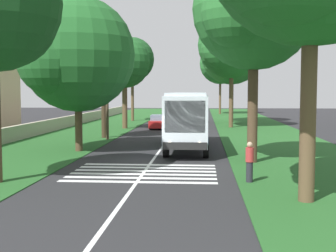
{
  "coord_description": "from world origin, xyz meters",
  "views": [
    {
      "loc": [
        -24.31,
        -2.75,
        3.81
      ],
      "look_at": [
        4.66,
        -0.54,
        1.6
      ],
      "focal_mm": 48.69,
      "sensor_mm": 36.0,
      "label": 1
    }
  ],
  "objects_px": {
    "roadside_tree_left_2": "(77,58)",
    "pedestrian": "(250,161)",
    "utility_pole": "(107,88)",
    "roadside_tree_right_0": "(230,47)",
    "trailing_car_0": "(159,122)",
    "roadside_tree_right_4": "(220,64)",
    "roadside_tree_right_1": "(251,13)",
    "roadside_tree_right_2": "(230,55)",
    "trailing_car_1": "(197,117)",
    "coach_bus": "(188,117)",
    "roadside_tree_left_3": "(123,64)",
    "roadside_tree_left_4": "(131,60)",
    "roadside_tree_left_0": "(101,54)"
  },
  "relations": [
    {
      "from": "coach_bus",
      "to": "utility_pole",
      "type": "distance_m",
      "value": 8.64
    },
    {
      "from": "roadside_tree_right_0",
      "to": "trailing_car_0",
      "type": "bearing_deg",
      "value": 105.65
    },
    {
      "from": "roadside_tree_left_2",
      "to": "roadside_tree_right_0",
      "type": "bearing_deg",
      "value": -28.41
    },
    {
      "from": "roadside_tree_left_0",
      "to": "pedestrian",
      "type": "relative_size",
      "value": 5.5
    },
    {
      "from": "roadside_tree_left_4",
      "to": "roadside_tree_right_4",
      "type": "bearing_deg",
      "value": -32.56
    },
    {
      "from": "trailing_car_1",
      "to": "utility_pole",
      "type": "relative_size",
      "value": 0.55
    },
    {
      "from": "roadside_tree_right_0",
      "to": "roadside_tree_left_0",
      "type": "bearing_deg",
      "value": 137.46
    },
    {
      "from": "trailing_car_1",
      "to": "trailing_car_0",
      "type": "bearing_deg",
      "value": 158.79
    },
    {
      "from": "trailing_car_0",
      "to": "roadside_tree_right_4",
      "type": "height_order",
      "value": "roadside_tree_right_4"
    },
    {
      "from": "roadside_tree_right_1",
      "to": "roadside_tree_right_2",
      "type": "distance_m",
      "value": 31.77
    },
    {
      "from": "utility_pole",
      "to": "roadside_tree_left_0",
      "type": "bearing_deg",
      "value": 31.66
    },
    {
      "from": "roadside_tree_left_2",
      "to": "roadside_tree_right_4",
      "type": "height_order",
      "value": "roadside_tree_right_4"
    },
    {
      "from": "trailing_car_0",
      "to": "pedestrian",
      "type": "distance_m",
      "value": 28.17
    },
    {
      "from": "trailing_car_1",
      "to": "roadside_tree_right_1",
      "type": "xyz_separation_m",
      "value": [
        -31.29,
        -3.26,
        7.3
      ]
    },
    {
      "from": "trailing_car_1",
      "to": "roadside_tree_left_4",
      "type": "bearing_deg",
      "value": 77.26
    },
    {
      "from": "roadside_tree_right_2",
      "to": "roadside_tree_left_3",
      "type": "bearing_deg",
      "value": 132.26
    },
    {
      "from": "roadside_tree_right_0",
      "to": "pedestrian",
      "type": "distance_m",
      "value": 30.43
    },
    {
      "from": "roadside_tree_left_2",
      "to": "pedestrian",
      "type": "bearing_deg",
      "value": -134.01
    },
    {
      "from": "utility_pole",
      "to": "pedestrian",
      "type": "bearing_deg",
      "value": -149.95
    },
    {
      "from": "roadside_tree_left_3",
      "to": "roadside_tree_right_1",
      "type": "distance_m",
      "value": 23.91
    },
    {
      "from": "roadside_tree_left_0",
      "to": "roadside_tree_right_4",
      "type": "distance_m",
      "value": 41.52
    },
    {
      "from": "roadside_tree_right_4",
      "to": "utility_pole",
      "type": "distance_m",
      "value": 42.61
    },
    {
      "from": "roadside_tree_left_2",
      "to": "roadside_tree_left_4",
      "type": "bearing_deg",
      "value": 2.32
    },
    {
      "from": "roadside_tree_right_2",
      "to": "coach_bus",
      "type": "bearing_deg",
      "value": 170.76
    },
    {
      "from": "trailing_car_1",
      "to": "roadside_tree_left_4",
      "type": "xyz_separation_m",
      "value": [
        1.9,
        8.4,
        7.07
      ]
    },
    {
      "from": "roadside_tree_right_2",
      "to": "pedestrian",
      "type": "xyz_separation_m",
      "value": [
        -37.46,
        1.39,
        -7.3
      ]
    },
    {
      "from": "coach_bus",
      "to": "roadside_tree_right_4",
      "type": "relative_size",
      "value": 0.94
    },
    {
      "from": "trailing_car_1",
      "to": "roadside_tree_right_0",
      "type": "distance_m",
      "value": 11.4
    },
    {
      "from": "utility_pole",
      "to": "roadside_tree_right_0",
      "type": "bearing_deg",
      "value": -38.19
    },
    {
      "from": "roadside_tree_left_3",
      "to": "roadside_tree_left_4",
      "type": "distance_m",
      "value": 11.91
    },
    {
      "from": "coach_bus",
      "to": "roadside_tree_right_4",
      "type": "distance_m",
      "value": 46.98
    },
    {
      "from": "roadside_tree_left_3",
      "to": "roadside_tree_right_4",
      "type": "relative_size",
      "value": 0.79
    },
    {
      "from": "roadside_tree_left_3",
      "to": "roadside_tree_right_1",
      "type": "xyz_separation_m",
      "value": [
        -21.39,
        -10.6,
        1.38
      ]
    },
    {
      "from": "trailing_car_1",
      "to": "roadside_tree_right_1",
      "type": "distance_m",
      "value": 32.3
    },
    {
      "from": "trailing_car_1",
      "to": "utility_pole",
      "type": "height_order",
      "value": "utility_pole"
    },
    {
      "from": "roadside_tree_left_0",
      "to": "roadside_tree_right_0",
      "type": "xyz_separation_m",
      "value": [
        12.0,
        -11.01,
        1.66
      ]
    },
    {
      "from": "roadside_tree_left_2",
      "to": "utility_pole",
      "type": "bearing_deg",
      "value": -3.77
    },
    {
      "from": "coach_bus",
      "to": "trailing_car_0",
      "type": "relative_size",
      "value": 2.6
    },
    {
      "from": "trailing_car_1",
      "to": "utility_pole",
      "type": "xyz_separation_m",
      "value": [
        -20.65,
        6.77,
        3.42
      ]
    },
    {
      "from": "roadside_tree_left_0",
      "to": "roadside_tree_right_0",
      "type": "bearing_deg",
      "value": -42.54
    },
    {
      "from": "roadside_tree_right_1",
      "to": "utility_pole",
      "type": "xyz_separation_m",
      "value": [
        10.64,
        10.03,
        -3.88
      ]
    },
    {
      "from": "roadside_tree_left_3",
      "to": "roadside_tree_left_4",
      "type": "bearing_deg",
      "value": 5.13
    },
    {
      "from": "roadside_tree_right_1",
      "to": "trailing_car_0",
      "type": "bearing_deg",
      "value": 17.8
    },
    {
      "from": "roadside_tree_left_3",
      "to": "roadside_tree_left_2",
      "type": "bearing_deg",
      "value": -179.59
    },
    {
      "from": "pedestrian",
      "to": "utility_pole",
      "type": "bearing_deg",
      "value": 30.05
    },
    {
      "from": "coach_bus",
      "to": "roadside_tree_right_0",
      "type": "xyz_separation_m",
      "value": [
        18.4,
        -3.77,
        6.31
      ]
    },
    {
      "from": "roadside_tree_right_0",
      "to": "roadside_tree_left_3",
      "type": "bearing_deg",
      "value": 102.29
    },
    {
      "from": "trailing_car_0",
      "to": "roadside_tree_right_0",
      "type": "relative_size",
      "value": 0.35
    },
    {
      "from": "roadside_tree_left_0",
      "to": "roadside_tree_left_3",
      "type": "height_order",
      "value": "roadside_tree_left_3"
    },
    {
      "from": "coach_bus",
      "to": "roadside_tree_left_2",
      "type": "relative_size",
      "value": 1.15
    }
  ]
}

